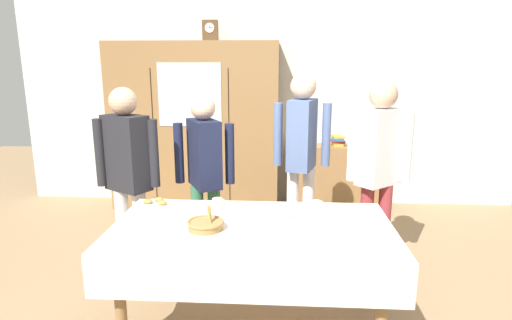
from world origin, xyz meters
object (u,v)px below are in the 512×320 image
object	(u,v)px
pastry_plate	(155,204)
spoon_back_edge	(248,223)
tea_cup_front_edge	(249,234)
person_by_cabinet	(302,147)
book_stack	(338,141)
person_behind_table_right	(379,161)
person_near_right_end	(128,167)
wall_cabinet	(195,127)
tea_cup_far_left	(217,203)
tea_cup_mid_left	(317,206)
person_behind_table_left	(205,167)
bread_basket	(206,224)
tea_cup_mid_right	(285,214)
spoon_center	(347,215)
bookshelf_low	(336,177)
mantel_clock	(210,31)
dining_table	(252,242)
tea_cup_back_edge	(315,231)

from	to	relation	value
pastry_plate	spoon_back_edge	xyz separation A→B (m)	(0.72, -0.32, -0.01)
tea_cup_front_edge	person_by_cabinet	xyz separation A→B (m)	(0.38, 1.42, 0.26)
book_stack	person_behind_table_right	size ratio (longest dim) A/B	0.13
person_near_right_end	wall_cabinet	bearing A→B (deg)	85.47
tea_cup_far_left	spoon_back_edge	distance (m)	0.41
wall_cabinet	person_by_cabinet	size ratio (longest dim) A/B	1.21
tea_cup_mid_left	person_behind_table_left	bearing A→B (deg)	149.34
book_stack	bread_basket	distance (m)	2.94
tea_cup_mid_right	person_by_cabinet	xyz separation A→B (m)	(0.16, 1.07, 0.26)
book_stack	spoon_center	size ratio (longest dim) A/B	1.87
bookshelf_low	tea_cup_far_left	distance (m)	2.57
spoon_back_edge	person_near_right_end	distance (m)	1.20
tea_cup_mid_right	spoon_center	bearing A→B (deg)	8.90
person_behind_table_left	pastry_plate	bearing A→B (deg)	-117.45
bookshelf_low	tea_cup_far_left	world-z (taller)	tea_cup_far_left
spoon_back_edge	person_by_cabinet	bearing A→B (deg)	71.16
bookshelf_low	tea_cup_mid_left	bearing A→B (deg)	-100.94
tea_cup_far_left	person_behind_table_left	bearing A→B (deg)	109.59
tea_cup_mid_left	person_near_right_end	bearing A→B (deg)	169.19
tea_cup_far_left	person_behind_table_left	distance (m)	0.58
pastry_plate	spoon_center	size ratio (longest dim) A/B	2.35
mantel_clock	spoon_center	world-z (taller)	mantel_clock
dining_table	tea_cup_mid_left	bearing A→B (deg)	39.54
tea_cup_front_edge	spoon_back_edge	xyz separation A→B (m)	(-0.03, 0.23, -0.02)
bread_basket	spoon_back_edge	distance (m)	0.29
bread_basket	mantel_clock	bearing A→B (deg)	98.16
bread_basket	person_by_cabinet	xyz separation A→B (m)	(0.67, 1.30, 0.25)
tea_cup_back_edge	tea_cup_mid_left	size ratio (longest dim) A/B	1.00
tea_cup_back_edge	spoon_center	xyz separation A→B (m)	(0.25, 0.34, -0.02)
wall_cabinet	bookshelf_low	xyz separation A→B (m)	(1.79, 0.05, -0.63)
bookshelf_low	person_by_cabinet	bearing A→B (deg)	-110.26
person_behind_table_right	mantel_clock	bearing A→B (deg)	133.79
tea_cup_back_edge	tea_cup_front_edge	xyz separation A→B (m)	(-0.40, -0.08, 0.00)
tea_cup_back_edge	person_behind_table_right	xyz separation A→B (m)	(0.59, 0.95, 0.23)
spoon_center	person_behind_table_right	size ratio (longest dim) A/B	0.07
mantel_clock	book_stack	world-z (taller)	mantel_clock
spoon_center	tea_cup_front_edge	bearing A→B (deg)	-147.50
spoon_back_edge	dining_table	bearing A→B (deg)	-63.44
bookshelf_low	person_near_right_end	xyz separation A→B (m)	(-1.94, -1.98, 0.59)
tea_cup_far_left	tea_cup_front_edge	world-z (taller)	same
bookshelf_low	tea_cup_back_edge	size ratio (longest dim) A/B	9.14
spoon_back_edge	spoon_center	world-z (taller)	same
pastry_plate	person_near_right_end	xyz separation A→B (m)	(-0.30, 0.28, 0.21)
tea_cup_far_left	pastry_plate	size ratio (longest dim) A/B	0.46
tea_cup_back_edge	pastry_plate	xyz separation A→B (m)	(-1.15, 0.47, -0.01)
person_behind_table_right	spoon_center	bearing A→B (deg)	-119.05
person_behind_table_left	tea_cup_back_edge	bearing A→B (deg)	-49.25
person_near_right_end	pastry_plate	bearing A→B (deg)	-42.85
person_by_cabinet	tea_cup_far_left	bearing A→B (deg)	-127.47
tea_cup_front_edge	tea_cup_back_edge	bearing A→B (deg)	10.70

